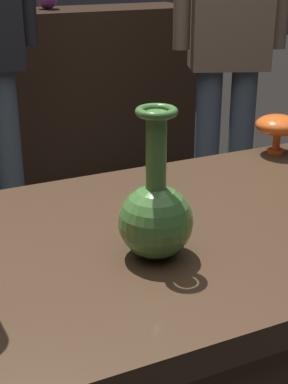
{
  "coord_description": "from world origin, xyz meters",
  "views": [
    {
      "loc": [
        -0.37,
        -0.83,
        1.27
      ],
      "look_at": [
        0.0,
        -0.04,
        0.9
      ],
      "focal_mm": 53.8,
      "sensor_mm": 36.0,
      "label": 1
    }
  ],
  "objects": [
    {
      "name": "vase_centerpiece",
      "position": [
        0.01,
        -0.08,
        0.87
      ],
      "size": [
        0.12,
        0.12,
        0.25
      ],
      "color": "#477A38",
      "rests_on": "display_plinth"
    },
    {
      "name": "vase_left_accent",
      "position": [
        0.51,
        0.27,
        0.87
      ],
      "size": [
        0.11,
        0.11,
        0.1
      ],
      "color": "#E55B1E",
      "rests_on": "display_plinth"
    },
    {
      "name": "visitor_near_right",
      "position": [
        0.98,
        1.21,
        0.97
      ],
      "size": [
        0.44,
        0.29,
        1.65
      ],
      "rotation": [
        0.0,
        0.0,
        2.76
      ],
      "color": "slate",
      "rests_on": "ground_plane"
    }
  ]
}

